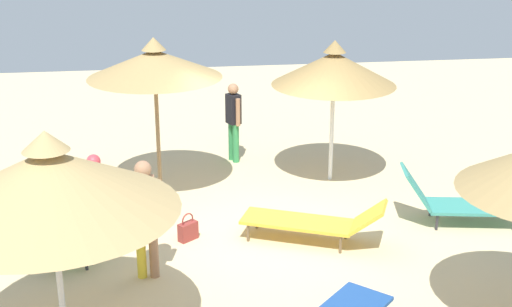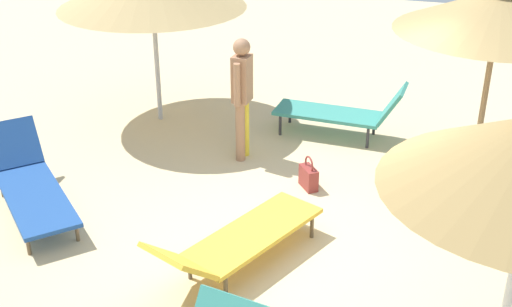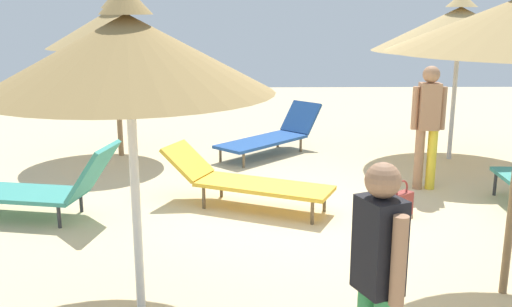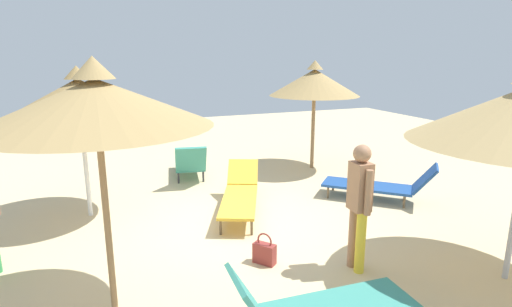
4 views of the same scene
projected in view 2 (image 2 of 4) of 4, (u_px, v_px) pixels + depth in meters
name	position (u px, v px, depth m)	size (l,w,h in m)	color
ground	(301.00, 253.00, 7.38)	(24.00, 24.00, 0.10)	beige
parasol_umbrella_far_left	(499.00, 10.00, 7.39)	(2.30, 2.30, 2.80)	olive
lounge_chair_near_left	(237.00, 240.00, 6.88)	(2.23, 1.42, 0.73)	gold
lounge_chair_near_right	(344.00, 111.00, 9.80)	(0.70, 1.92, 0.89)	teal
lounge_chair_back	(29.00, 183.00, 8.01)	(1.93, 1.96, 0.80)	#1E478C
person_standing_far_left	(242.00, 92.00, 8.95)	(0.46, 0.23, 1.71)	#A57554
handbag	(309.00, 177.00, 8.52)	(0.33, 0.30, 0.45)	maroon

